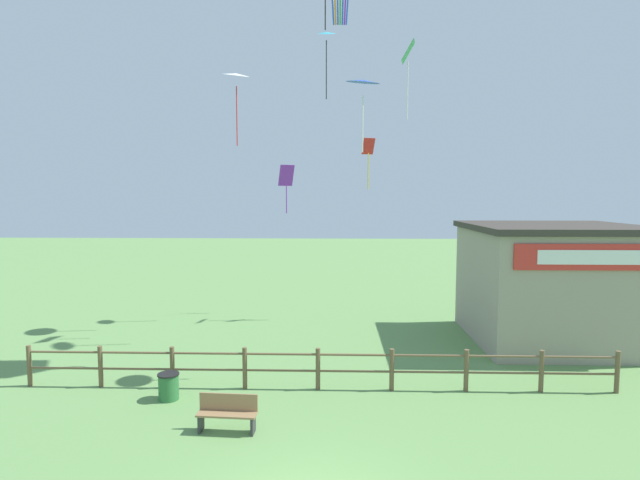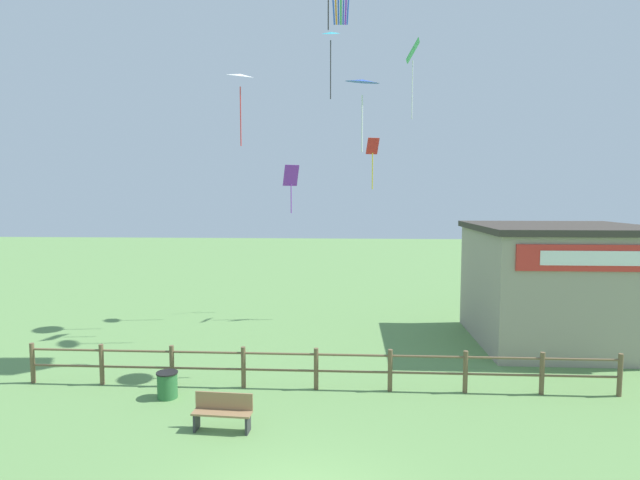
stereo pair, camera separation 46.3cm
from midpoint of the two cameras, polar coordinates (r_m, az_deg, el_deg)
wooden_fence at (r=15.58m, az=0.43°, el=-14.22°), size 17.99×0.14×1.28m
seaside_building at (r=22.12m, az=26.00°, el=-4.52°), size 6.50×6.33×4.73m
park_bench_near_fence at (r=13.39m, az=-10.03°, el=-18.68°), size 1.51×0.49×0.92m
trash_bin at (r=15.68m, az=-16.21°, el=-15.61°), size 0.62×0.62×0.77m
kite_green_diamond at (r=25.09m, az=11.11°, el=19.38°), size 0.72×0.90×3.61m
kite_white_delta at (r=22.92m, az=-8.52°, el=17.97°), size 1.68×1.68×3.22m
kite_blue_delta at (r=16.56m, az=5.70°, el=17.46°), size 1.48×1.48×2.36m
kite_cyan_delta at (r=24.96m, az=1.80°, el=22.13°), size 0.86×0.83×3.19m
kite_red_diamond at (r=23.87m, az=6.59°, el=9.72°), size 0.64×0.49×2.39m
kite_purple_streamer at (r=25.05m, az=-2.80°, el=6.91°), size 0.83×0.67×2.39m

